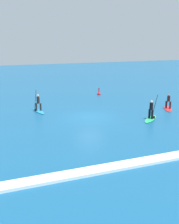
% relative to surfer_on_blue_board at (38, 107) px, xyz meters
% --- Properties ---
extents(ground_plane, '(120.00, 120.00, 0.00)m').
position_rel_surfer_on_blue_board_xyz_m(ground_plane, '(4.18, -3.93, -0.46)').
color(ground_plane, navy).
rests_on(ground_plane, ground).
extents(surfer_on_blue_board, '(0.96, 2.91, 2.28)m').
position_rel_surfer_on_blue_board_xyz_m(surfer_on_blue_board, '(0.00, 0.00, 0.00)').
color(surfer_on_blue_board, '#1E8CD1').
rests_on(surfer_on_blue_board, ground_plane).
extents(surfer_on_red_board, '(2.02, 2.80, 1.65)m').
position_rel_surfer_on_blue_board_xyz_m(surfer_on_red_board, '(13.23, -4.08, -0.09)').
color(surfer_on_red_board, red).
rests_on(surfer_on_red_board, ground_plane).
extents(surfer_on_green_board, '(2.66, 2.47, 2.37)m').
position_rel_surfer_on_blue_board_xyz_m(surfer_on_green_board, '(9.24, -6.79, -0.02)').
color(surfer_on_green_board, '#23B266').
rests_on(surfer_on_green_board, ground_plane).
extents(marker_buoy, '(0.46, 0.46, 1.07)m').
position_rel_surfer_on_blue_board_xyz_m(marker_buoy, '(9.41, 5.92, -0.28)').
color(marker_buoy, red).
rests_on(marker_buoy, ground_plane).
extents(wave_crest, '(25.29, 0.90, 0.18)m').
position_rel_surfer_on_blue_board_xyz_m(wave_crest, '(4.18, -14.71, -0.37)').
color(wave_crest, white).
rests_on(wave_crest, ground_plane).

